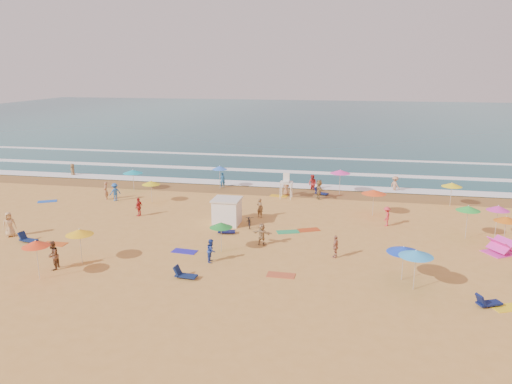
# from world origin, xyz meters

# --- Properties ---
(ground) EXTENTS (220.00, 220.00, 0.00)m
(ground) POSITION_xyz_m (0.00, 0.00, 0.00)
(ground) COLOR gold
(ground) RESTS_ON ground
(ocean) EXTENTS (220.00, 140.00, 0.18)m
(ocean) POSITION_xyz_m (0.00, 84.00, 0.00)
(ocean) COLOR #0C4756
(ocean) RESTS_ON ground
(wet_sand) EXTENTS (220.00, 220.00, 0.00)m
(wet_sand) POSITION_xyz_m (0.00, 12.50, 0.01)
(wet_sand) COLOR olive
(wet_sand) RESTS_ON ground
(surf_foam) EXTENTS (200.00, 18.70, 0.05)m
(surf_foam) POSITION_xyz_m (0.00, 21.32, 0.10)
(surf_foam) COLOR white
(surf_foam) RESTS_ON ground
(cabana) EXTENTS (2.00, 2.00, 2.00)m
(cabana) POSITION_xyz_m (-0.39, 1.01, 1.00)
(cabana) COLOR white
(cabana) RESTS_ON ground
(cabana_roof) EXTENTS (2.20, 2.20, 0.12)m
(cabana_roof) POSITION_xyz_m (-0.39, 1.01, 2.06)
(cabana_roof) COLOR silver
(cabana_roof) RESTS_ON cabana
(bicycle) EXTENTS (1.04, 1.86, 0.93)m
(bicycle) POSITION_xyz_m (1.51, 0.71, 0.46)
(bicycle) COLOR black
(bicycle) RESTS_ON ground
(lifeguard_stand) EXTENTS (1.20, 1.20, 2.10)m
(lifeguard_stand) POSITION_xyz_m (3.16, 10.00, 1.05)
(lifeguard_stand) COLOR white
(lifeguard_stand) RESTS_ON ground
(beach_umbrellas) EXTENTS (53.09, 25.91, 0.76)m
(beach_umbrellas) POSITION_xyz_m (1.85, 1.16, 2.11)
(beach_umbrellas) COLOR yellow
(beach_umbrellas) RESTS_ON ground
(loungers) EXTENTS (47.58, 23.04, 0.34)m
(loungers) POSITION_xyz_m (11.44, -2.32, 0.17)
(loungers) COLOR #102152
(loungers) RESTS_ON ground
(towels) EXTENTS (48.90, 25.26, 0.03)m
(towels) POSITION_xyz_m (1.75, -2.45, 0.01)
(towels) COLOR #D3551A
(towels) RESTS_ON ground
(beachgoers) EXTENTS (37.25, 26.39, 2.13)m
(beachgoers) POSITION_xyz_m (-0.62, 4.78, 0.80)
(beachgoers) COLOR red
(beachgoers) RESTS_ON ground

